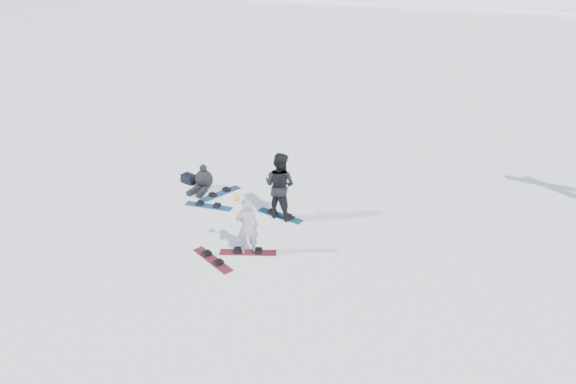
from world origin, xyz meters
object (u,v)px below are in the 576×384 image
object	(u,v)px
snowboarder_man	(280,185)
gear_bag	(189,179)
snowboard_loose_a	(220,194)
seated_rider	(203,180)
snowboarder_woman	(247,226)
snowboard_loose_b	(213,260)
snowboard_loose_c	(209,206)

from	to	relation	value
snowboarder_man	gear_bag	bearing A→B (deg)	-6.68
snowboard_loose_a	seated_rider	bearing A→B (deg)	100.84
snowboarder_woman	gear_bag	distance (m)	5.01
seated_rider	snowboard_loose_b	xyz separation A→B (m)	(2.24, -3.76, -0.31)
snowboarder_man	gear_bag	size ratio (longest dim) A/B	4.50
snowboarder_woman	snowboard_loose_c	bearing A→B (deg)	-72.68
gear_bag	snowboard_loose_b	bearing A→B (deg)	-53.79
snowboarder_man	snowboard_loose_c	xyz separation A→B (m)	(-2.28, -0.18, -1.00)
snowboard_loose_c	snowboarder_woman	bearing A→B (deg)	-46.04
snowboard_loose_b	seated_rider	bearing A→B (deg)	150.68
snowboard_loose_a	snowboard_loose_c	bearing A→B (deg)	-150.12
snowboarder_woman	snowboard_loose_c	xyz separation A→B (m)	(-2.22, 2.03, -0.80)
snowboarder_man	snowboard_loose_c	distance (m)	2.50
snowboarder_man	snowboard_loose_a	xyz separation A→B (m)	(-2.34, 0.71, -1.00)
snowboard_loose_a	snowboard_loose_c	world-z (taller)	same
snowboarder_woman	snowboard_loose_a	size ratio (longest dim) A/B	1.17
snowboarder_man	snowboard_loose_b	size ratio (longest dim) A/B	1.35
seated_rider	snowboard_loose_c	size ratio (longest dim) A/B	0.67
snowboarder_woman	snowboard_loose_b	size ratio (longest dim) A/B	1.17
snowboarder_woman	gear_bag	world-z (taller)	snowboarder_woman
snowboarder_woman	snowboard_loose_b	xyz separation A→B (m)	(-0.71, -0.65, -0.80)
gear_bag	snowboard_loose_a	size ratio (longest dim) A/B	0.30
snowboard_loose_a	snowboard_loose_b	xyz separation A→B (m)	(1.57, -3.57, 0.00)
seated_rider	snowboard_loose_b	world-z (taller)	seated_rider
snowboard_loose_a	gear_bag	bearing A→B (deg)	98.32
snowboarder_woman	gear_bag	size ratio (longest dim) A/B	3.90
snowboard_loose_a	snowboard_loose_b	bearing A→B (deg)	-130.40
snowboard_loose_b	snowboard_loose_c	xyz separation A→B (m)	(-1.50, 2.68, 0.00)
snowboarder_man	snowboard_loose_c	world-z (taller)	snowboarder_man
snowboarder_man	snowboard_loose_a	size ratio (longest dim) A/B	1.35
snowboard_loose_a	snowboard_loose_c	size ratio (longest dim) A/B	1.00
snowboarder_man	snowboard_loose_a	bearing A→B (deg)	-6.43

